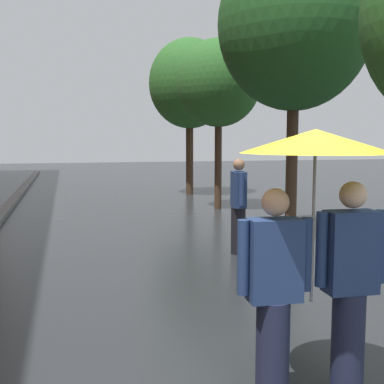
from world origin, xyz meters
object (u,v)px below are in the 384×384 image
(street_tree_1, at_px, (295,25))
(couple_under_umbrella, at_px, (314,222))
(pedestrian_walking_midground, at_px, (238,205))
(street_tree_3, at_px, (190,84))
(street_tree_2, at_px, (219,83))

(street_tree_1, bearing_deg, couple_under_umbrella, -114.44)
(street_tree_1, xyz_separation_m, pedestrian_walking_midground, (-1.58, -1.16, -3.47))
(couple_under_umbrella, bearing_deg, street_tree_1, 65.56)
(pedestrian_walking_midground, bearing_deg, street_tree_1, 36.15)
(street_tree_1, distance_m, street_tree_3, 8.23)
(street_tree_2, height_order, couple_under_umbrella, street_tree_2)
(pedestrian_walking_midground, bearing_deg, street_tree_3, 81.08)
(couple_under_umbrella, bearing_deg, pedestrian_walking_midground, 76.75)
(street_tree_1, height_order, pedestrian_walking_midground, street_tree_1)
(street_tree_1, height_order, couple_under_umbrella, street_tree_1)
(pedestrian_walking_midground, bearing_deg, couple_under_umbrella, -103.25)
(street_tree_3, relative_size, pedestrian_walking_midground, 3.32)
(street_tree_3, xyz_separation_m, couple_under_umbrella, (-2.61, -14.21, -2.61))
(street_tree_3, bearing_deg, street_tree_2, -91.70)
(street_tree_3, height_order, pedestrian_walking_midground, street_tree_3)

